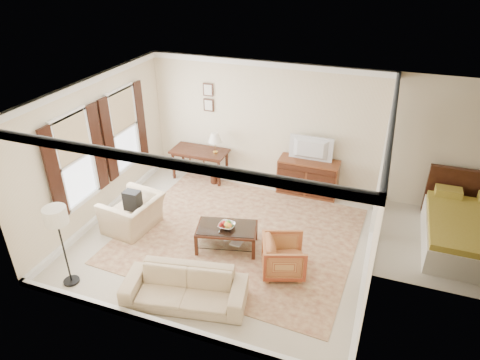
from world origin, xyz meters
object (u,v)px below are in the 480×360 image
Objects in this scene: club_armchair at (132,208)px; writing_desk at (200,154)px; sofa at (184,284)px; tv at (311,142)px; coffee_table at (227,232)px; striped_armchair at (284,255)px; sideboard at (308,177)px.

writing_desk is at bearing 178.44° from club_armchair.
tv is at bearing 64.05° from sofa.
tv is at bearing 68.43° from coffee_table.
writing_desk is 2.46m from club_armchair.
striped_armchair reaches higher than coffee_table.
striped_armchair is 3.20m from club_armchair.
sofa is at bearing -68.82° from writing_desk.
striped_armchair is at bearing -14.85° from coffee_table.
striped_armchair is 1.79m from sofa.
tv is 0.47× the size of sofa.
sideboard is at bearing 3.24° from writing_desk.
striped_armchair is at bearing -86.23° from sideboard.
club_armchair is at bearing 65.89° from striped_armchair.
coffee_table is at bearing 75.18° from sofa.
sofa reaches higher than writing_desk.
coffee_table is at bearing -55.58° from writing_desk.
club_armchair reaches higher than sideboard.
coffee_table is at bearing 68.43° from tv.
sofa is at bearing 74.79° from tv.
tv is (0.00, -0.02, 0.88)m from sideboard.
writing_desk is at bearing 2.80° from tv.
club_armchair reaches higher than coffee_table.
writing_desk reaches higher than coffee_table.
tv reaches higher than sofa.
coffee_table is at bearing 56.03° from striped_armchair.
writing_desk is 2.91m from coffee_table.
tv is at bearing -15.33° from striped_armchair.
sideboard reaches higher than coffee_table.
club_armchair reaches higher than striped_armchair.
writing_desk is 3.91m from striped_armchair.
tv is 4.03m from club_armchair.
club_armchair is at bearing -179.00° from coffee_table.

